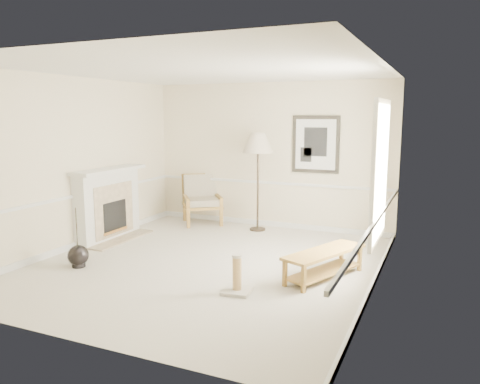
{
  "coord_description": "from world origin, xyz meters",
  "views": [
    {
      "loc": [
        3.25,
        -6.11,
        2.26
      ],
      "look_at": [
        0.25,
        0.7,
        1.03
      ],
      "focal_mm": 35.0,
      "sensor_mm": 36.0,
      "label": 1
    }
  ],
  "objects_px": {
    "floor_vase": "(78,256)",
    "floor_lamp": "(258,146)",
    "scratching_post": "(237,281)",
    "bench": "(324,260)",
    "armchair": "(201,197)"
  },
  "relations": [
    {
      "from": "floor_lamp",
      "to": "floor_vase",
      "type": "bearing_deg",
      "value": -116.84
    },
    {
      "from": "floor_lamp",
      "to": "scratching_post",
      "type": "distance_m",
      "value": 3.66
    },
    {
      "from": "bench",
      "to": "scratching_post",
      "type": "height_order",
      "value": "scratching_post"
    },
    {
      "from": "armchair",
      "to": "floor_lamp",
      "type": "bearing_deg",
      "value": -43.59
    },
    {
      "from": "floor_vase",
      "to": "scratching_post",
      "type": "xyz_separation_m",
      "value": [
        2.6,
        0.02,
        -0.01
      ]
    },
    {
      "from": "armchair",
      "to": "scratching_post",
      "type": "height_order",
      "value": "armchair"
    },
    {
      "from": "scratching_post",
      "to": "armchair",
      "type": "bearing_deg",
      "value": 124.78
    },
    {
      "from": "armchair",
      "to": "bench",
      "type": "bearing_deg",
      "value": -73.08
    },
    {
      "from": "scratching_post",
      "to": "floor_lamp",
      "type": "bearing_deg",
      "value": 107.13
    },
    {
      "from": "floor_lamp",
      "to": "scratching_post",
      "type": "relative_size",
      "value": 3.78
    },
    {
      "from": "floor_vase",
      "to": "armchair",
      "type": "height_order",
      "value": "armchair"
    },
    {
      "from": "floor_vase",
      "to": "floor_lamp",
      "type": "bearing_deg",
      "value": 63.16
    },
    {
      "from": "armchair",
      "to": "scratching_post",
      "type": "relative_size",
      "value": 2.19
    },
    {
      "from": "floor_vase",
      "to": "scratching_post",
      "type": "bearing_deg",
      "value": 0.47
    },
    {
      "from": "bench",
      "to": "floor_vase",
      "type": "bearing_deg",
      "value": -163.96
    }
  ]
}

